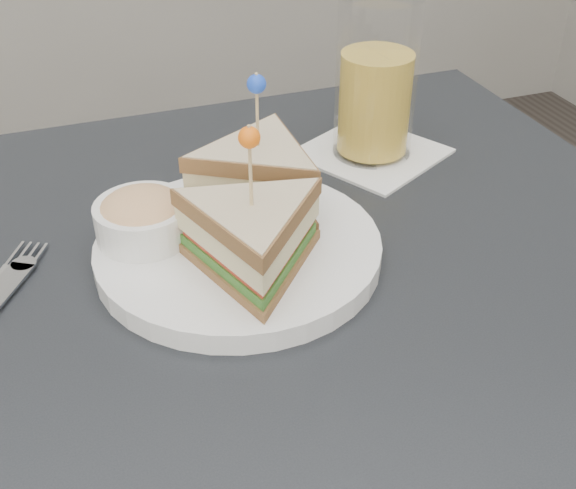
{
  "coord_description": "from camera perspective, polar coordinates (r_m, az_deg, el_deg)",
  "views": [
    {
      "loc": [
        -0.15,
        -0.42,
        1.11
      ],
      "look_at": [
        0.01,
        0.01,
        0.8
      ],
      "focal_mm": 45.0,
      "sensor_mm": 36.0,
      "label": 1
    }
  ],
  "objects": [
    {
      "name": "plate_meal",
      "position": [
        0.61,
        -3.73,
        2.32
      ],
      "size": [
        0.31,
        0.31,
        0.14
      ],
      "rotation": [
        0.0,
        0.0,
        0.32
      ],
      "color": "white",
      "rests_on": "table"
    },
    {
      "name": "drink_set",
      "position": [
        0.77,
        6.93,
        12.12
      ],
      "size": [
        0.18,
        0.18,
        0.17
      ],
      "rotation": [
        0.0,
        0.0,
        0.49
      ],
      "color": "white",
      "rests_on": "table"
    },
    {
      "name": "table",
      "position": [
        0.63,
        -0.56,
        -10.22
      ],
      "size": [
        0.8,
        0.8,
        0.75
      ],
      "color": "black",
      "rests_on": "ground"
    }
  ]
}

